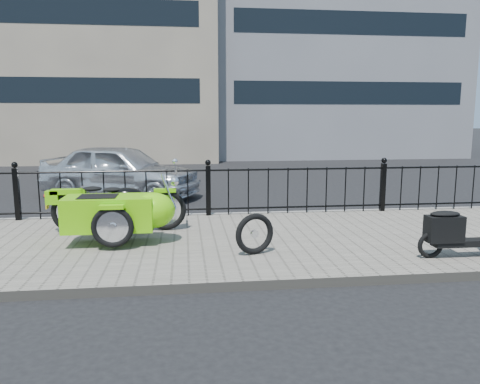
{
  "coord_description": "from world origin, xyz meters",
  "views": [
    {
      "loc": [
        -0.45,
        -7.55,
        2.03
      ],
      "look_at": [
        0.45,
        -0.1,
        0.79
      ],
      "focal_mm": 35.0,
      "sensor_mm": 36.0,
      "label": 1
    }
  ],
  "objects": [
    {
      "name": "sidewalk",
      "position": [
        0.0,
        -0.5,
        0.06
      ],
      "size": [
        30.0,
        3.8,
        0.12
      ],
      "primitive_type": "cube",
      "color": "#696459",
      "rests_on": "ground"
    },
    {
      "name": "iron_fence",
      "position": [
        0.0,
        1.3,
        0.59
      ],
      "size": [
        14.11,
        0.11,
        1.08
      ],
      "color": "black",
      "rests_on": "sidewalk"
    },
    {
      "name": "sedan_car",
      "position": [
        -2.02,
        4.16,
        0.67
      ],
      "size": [
        4.23,
        2.96,
        1.34
      ],
      "primitive_type": "imported",
      "rotation": [
        0.0,
        0.0,
        1.18
      ],
      "color": "silver",
      "rests_on": "ground"
    },
    {
      "name": "scooter",
      "position": [
        3.23,
        -1.8,
        0.47
      ],
      "size": [
        1.34,
        0.39,
        0.91
      ],
      "color": "black",
      "rests_on": "sidewalk"
    },
    {
      "name": "building_grey",
      "position": [
        7.0,
        16.99,
        7.5
      ],
      "size": [
        12.0,
        8.01,
        15.0
      ],
      "color": "slate",
      "rests_on": "ground"
    },
    {
      "name": "ground",
      "position": [
        0.0,
        0.0,
        0.0
      ],
      "size": [
        120.0,
        120.0,
        0.0
      ],
      "primitive_type": "plane",
      "color": "black",
      "rests_on": "ground"
    },
    {
      "name": "curb",
      "position": [
        0.0,
        1.44,
        0.06
      ],
      "size": [
        30.0,
        0.1,
        0.12
      ],
      "primitive_type": "cube",
      "color": "gray",
      "rests_on": "ground"
    },
    {
      "name": "motorcycle_sidecar",
      "position": [
        -1.4,
        -0.41,
        0.59
      ],
      "size": [
        2.28,
        1.48,
        0.98
      ],
      "color": "black",
      "rests_on": "sidewalk"
    },
    {
      "name": "building_tan",
      "position": [
        -6.0,
        15.99,
        6.0
      ],
      "size": [
        14.0,
        8.01,
        12.0
      ],
      "color": "gray",
      "rests_on": "ground"
    },
    {
      "name": "spare_tire",
      "position": [
        0.5,
        -1.34,
        0.41
      ],
      "size": [
        0.57,
        0.26,
        0.58
      ],
      "primitive_type": "torus",
      "rotation": [
        1.57,
        0.0,
        0.33
      ],
      "color": "black",
      "rests_on": "sidewalk"
    }
  ]
}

